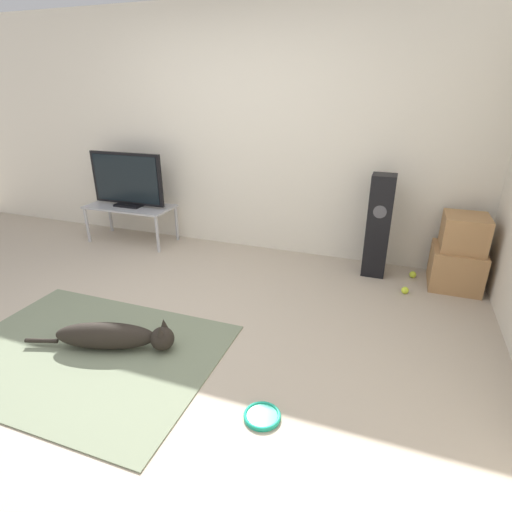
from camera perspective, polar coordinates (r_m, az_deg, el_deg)
ground_plane at (r=3.17m, az=-16.38°, el=-11.38°), size 12.00×12.00×0.00m
wall_back at (r=4.50m, az=-2.17°, el=17.09°), size 8.00×0.06×2.55m
area_rug at (r=3.15m, az=-23.11°, el=-12.59°), size 1.85×1.36×0.01m
dog at (r=3.06m, az=-19.52°, el=-10.75°), size 1.04×0.40×0.22m
frisbee at (r=2.45m, az=0.89°, el=-21.87°), size 0.21×0.21×0.03m
cardboard_box_lower at (r=4.16m, az=26.65°, el=-1.47°), size 0.45×0.46×0.37m
cardboard_box_upper at (r=4.05m, az=27.63°, el=2.99°), size 0.37×0.39×0.32m
floor_speaker at (r=4.03m, az=17.09°, el=4.08°), size 0.22×0.22×1.00m
tv_stand at (r=5.00m, az=-17.51°, el=6.31°), size 1.03×0.48×0.44m
tv at (r=4.91m, az=-17.98°, el=10.25°), size 0.92×0.20×0.62m
tennis_ball_by_boxes at (r=4.23m, az=21.49°, el=-2.47°), size 0.07×0.07×0.07m
tennis_ball_near_speaker at (r=3.89m, az=20.51°, el=-4.60°), size 0.07×0.07×0.07m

